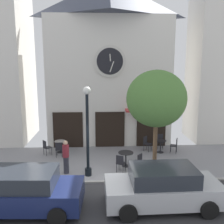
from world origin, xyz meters
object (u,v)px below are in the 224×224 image
object	(u,v)px
street_lamp	(87,132)
cafe_chair_right_end	(59,148)
cafe_chair_mid_row	(147,142)
cafe_table_near_door	(60,144)
cafe_table_rightmost	(126,156)
cafe_chair_facing_wall	(138,161)
cafe_chair_by_entrance	(120,162)
street_tree	(156,99)
pedestrian_maroon	(66,157)
cafe_chair_curbside	(46,146)
parked_car_silver	(163,187)
parked_car_navy	(23,191)
cafe_chair_outer	(160,140)
cafe_chair_near_tree	(175,144)
cafe_table_leftmost	(161,144)

from	to	relation	value
street_lamp	cafe_chair_right_end	xyz separation A→B (m)	(-1.77, 2.57, -1.65)
cafe_chair_mid_row	cafe_chair_right_end	distance (m)	5.31
cafe_table_near_door	cafe_table_rightmost	xyz separation A→B (m)	(3.77, -2.34, 0.07)
cafe_table_near_door	cafe_chair_facing_wall	bearing A→B (deg)	-34.43
cafe_chair_by_entrance	street_tree	bearing A→B (deg)	-16.81
cafe_table_near_door	pedestrian_maroon	bearing A→B (deg)	-76.33
cafe_chair_curbside	cafe_table_near_door	bearing A→B (deg)	30.39
cafe_chair_facing_wall	cafe_chair_mid_row	bearing A→B (deg)	71.88
cafe_chair_facing_wall	parked_car_silver	bearing A→B (deg)	-82.62
parked_car_navy	parked_car_silver	world-z (taller)	same
street_lamp	cafe_chair_curbside	size ratio (longest dim) A/B	4.78
cafe_chair_curbside	parked_car_silver	world-z (taller)	parked_car_silver
cafe_chair_mid_row	parked_car_silver	bearing A→B (deg)	-95.12
cafe_chair_facing_wall	cafe_chair_right_end	bearing A→B (deg)	153.17
cafe_chair_mid_row	cafe_chair_by_entrance	size ratio (longest dim) A/B	1.00
cafe_table_rightmost	cafe_chair_outer	world-z (taller)	cafe_chair_outer
cafe_chair_right_end	cafe_table_rightmost	bearing A→B (deg)	-22.43
cafe_table_near_door	cafe_chair_mid_row	world-z (taller)	cafe_chair_mid_row
pedestrian_maroon	parked_car_navy	size ratio (longest dim) A/B	0.38
parked_car_navy	parked_car_silver	bearing A→B (deg)	0.42
street_lamp	cafe_table_near_door	world-z (taller)	street_lamp
street_lamp	parked_car_navy	distance (m)	3.92
cafe_table_near_door	parked_car_silver	distance (m)	7.83
street_lamp	cafe_chair_mid_row	bearing A→B (deg)	44.59
cafe_table_near_door	cafe_chair_near_tree	xyz separation A→B (m)	(6.95, -0.45, 0.03)
cafe_table_rightmost	cafe_chair_curbside	size ratio (longest dim) A/B	0.89
cafe_chair_right_end	parked_car_silver	size ratio (longest dim) A/B	0.21
cafe_chair_by_entrance	cafe_chair_right_end	distance (m)	4.06
street_tree	cafe_table_near_door	distance (m)	6.95
street_lamp	cafe_chair_near_tree	size ratio (longest dim) A/B	4.78
cafe_table_leftmost	parked_car_silver	distance (m)	6.05
cafe_table_leftmost	cafe_chair_outer	xyz separation A→B (m)	(0.16, 0.82, 0.01)
street_lamp	cafe_chair_facing_wall	distance (m)	3.02
cafe_table_leftmost	pedestrian_maroon	bearing A→B (deg)	-152.88
street_tree	parked_car_navy	size ratio (longest dim) A/B	1.15
cafe_chair_right_end	parked_car_silver	bearing A→B (deg)	-49.17
cafe_chair_by_entrance	cafe_chair_near_tree	world-z (taller)	same
cafe_table_leftmost	parked_car_navy	bearing A→B (deg)	-137.63
cafe_chair_mid_row	cafe_chair_curbside	distance (m)	6.07
cafe_table_leftmost	pedestrian_maroon	distance (m)	6.02
cafe_table_near_door	parked_car_navy	distance (m)	6.28
cafe_chair_outer	pedestrian_maroon	xyz separation A→B (m)	(-5.50, -3.56, 0.33)
pedestrian_maroon	parked_car_silver	distance (m)	5.09
parked_car_silver	cafe_table_leftmost	bearing A→B (deg)	77.11
cafe_chair_near_tree	cafe_chair_facing_wall	world-z (taller)	same
cafe_chair_outer	cafe_chair_mid_row	world-z (taller)	same
cafe_chair_outer	cafe_chair_facing_wall	distance (m)	3.96
cafe_table_rightmost	cafe_chair_near_tree	size ratio (longest dim) A/B	0.89
cafe_table_rightmost	cafe_chair_mid_row	world-z (taller)	cafe_chair_mid_row
street_tree	parked_car_navy	distance (m)	6.75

